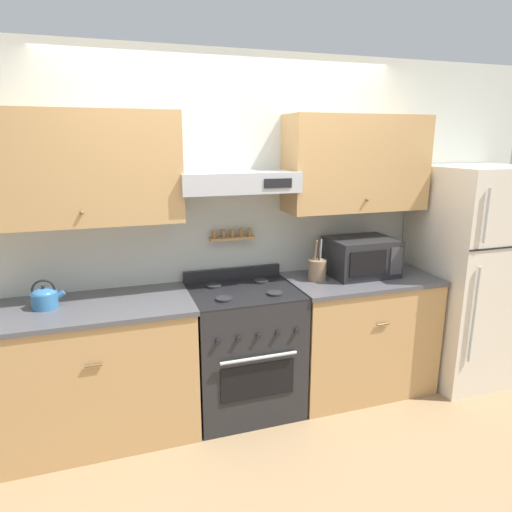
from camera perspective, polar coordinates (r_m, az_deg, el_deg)
The scene contains 9 objects.
ground_plane at distance 3.34m, azimuth 0.34°, elevation -21.15°, with size 16.00×16.00×0.00m, color #937551.
wall_back at distance 3.35m, azimuth -3.61°, elevation 5.83°, with size 5.20×0.46×2.55m.
counter_left at distance 3.27m, azimuth -19.29°, elevation -13.40°, with size 1.27×0.67×0.92m.
counter_right at distance 3.74m, azimuth 12.57°, elevation -9.34°, with size 1.12×0.67×0.92m.
stove_range at distance 3.38m, azimuth -1.51°, elevation -11.63°, with size 0.75×0.66×1.00m.
refrigerator at distance 4.13m, azimuth 25.24°, elevation -2.05°, with size 0.82×0.78×1.75m.
tea_kettle at distance 3.13m, azimuth -24.91°, elevation -4.71°, with size 0.20×0.16×0.19m.
microwave at distance 3.60m, azimuth 13.01°, elevation -0.08°, with size 0.50×0.40×0.29m.
utensil_crock at distance 3.43m, azimuth 7.68°, elevation -1.66°, with size 0.13×0.13×0.31m.
Camera 1 is at (-0.88, -2.58, 1.93)m, focal length 32.00 mm.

